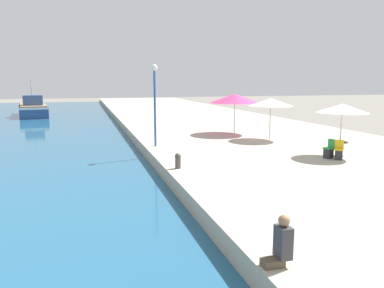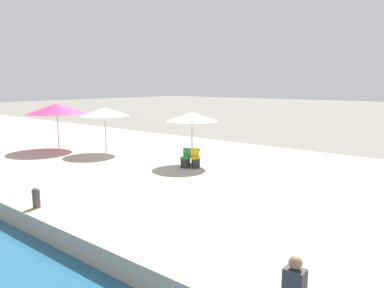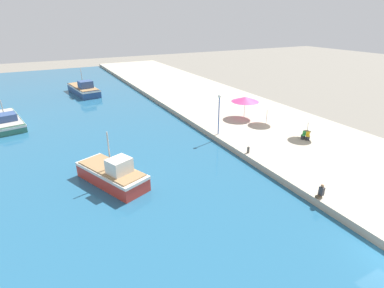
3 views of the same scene
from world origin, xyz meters
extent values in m
cube|color=#B2A893|center=(8.00, 37.00, 0.33)|extent=(16.00, 90.00, 0.66)
cube|color=red|center=(-12.49, 16.22, 0.70)|extent=(4.89, 7.16, 1.32)
cube|color=silver|center=(-12.49, 16.22, 1.24)|extent=(4.97, 7.24, 0.25)
cube|color=#99754C|center=(-12.49, 16.22, 1.41)|extent=(4.50, 6.59, 0.10)
cube|color=silver|center=(-12.03, 15.14, 2.06)|extent=(2.17, 2.04, 1.19)
cylinder|color=#B7B2A8|center=(-12.49, 16.22, 3.05)|extent=(0.12, 0.12, 3.18)
cube|color=#33705B|center=(-21.07, 37.20, 0.51)|extent=(4.81, 9.67, 0.94)
cube|color=silver|center=(-21.07, 37.20, 0.86)|extent=(4.89, 9.77, 0.25)
cube|color=#ADA89E|center=(-21.07, 37.20, 1.03)|extent=(4.42, 8.90, 0.10)
cube|color=#334C7F|center=(-20.77, 35.61, 1.50)|extent=(2.54, 2.41, 0.85)
cylinder|color=#B7B2A8|center=(-21.07, 37.20, 2.21)|extent=(0.12, 0.12, 2.26)
cube|color=navy|center=(-9.34, 50.00, 0.70)|extent=(4.43, 9.68, 1.32)
cube|color=silver|center=(-9.34, 50.00, 1.23)|extent=(4.51, 9.79, 0.25)
cube|color=#99754C|center=(-9.34, 50.00, 1.41)|extent=(4.08, 8.91, 0.10)
cube|color=#334C7F|center=(-9.10, 48.38, 2.05)|extent=(2.45, 2.35, 1.19)
cylinder|color=#B7B2A8|center=(-9.34, 50.00, 3.04)|extent=(0.12, 0.12, 3.17)
cylinder|color=#B7B7B7|center=(8.79, 15.12, 1.80)|extent=(0.06, 0.06, 2.29)
cone|color=white|center=(8.79, 15.12, 3.01)|extent=(2.47, 2.47, 0.43)
cylinder|color=#B7B7B7|center=(8.01, 20.89, 1.79)|extent=(0.06, 0.06, 2.27)
cone|color=white|center=(8.01, 20.89, 3.02)|extent=(2.77, 2.77, 0.48)
cylinder|color=#B7B7B7|center=(6.89, 24.00, 1.81)|extent=(0.06, 0.06, 2.31)
cone|color=#E5387A|center=(6.89, 24.00, 3.12)|extent=(3.56, 3.56, 0.62)
cylinder|color=#333338|center=(8.68, 15.01, 0.68)|extent=(0.44, 0.44, 0.04)
cylinder|color=#333338|center=(8.68, 15.01, 1.01)|extent=(0.08, 0.08, 0.70)
cylinder|color=#4C4742|center=(8.68, 15.01, 1.38)|extent=(0.80, 0.80, 0.04)
cube|color=#2D2D33|center=(8.22, 14.42, 0.88)|extent=(0.48, 0.48, 0.45)
cube|color=gold|center=(8.22, 14.42, 1.14)|extent=(0.56, 0.56, 0.06)
cube|color=gold|center=(8.34, 14.58, 1.37)|extent=(0.35, 0.29, 0.40)
cube|color=#2D2D33|center=(7.95, 14.83, 0.88)|extent=(0.41, 0.41, 0.45)
cube|color=#2D8E42|center=(7.95, 14.83, 1.14)|extent=(0.49, 0.49, 0.06)
cube|color=#2D8E42|center=(8.15, 14.88, 1.37)|extent=(0.16, 0.40, 0.40)
cube|color=brown|center=(0.29, 6.00, 0.74)|extent=(0.44, 0.28, 0.16)
cube|color=#38383D|center=(0.51, 6.00, 1.15)|extent=(0.26, 0.36, 0.65)
sphere|color=#9E704C|center=(0.51, 6.00, 1.59)|extent=(0.24, 0.24, 0.24)
cylinder|color=#4C4742|center=(0.53, 14.76, 0.88)|extent=(0.24, 0.24, 0.45)
sphere|color=#4C4742|center=(0.53, 14.76, 1.18)|extent=(0.26, 0.26, 0.26)
cylinder|color=#28519E|center=(0.62, 20.42, 2.76)|extent=(0.12, 0.12, 4.20)
sphere|color=white|center=(0.62, 20.42, 5.04)|extent=(0.36, 0.36, 0.36)
camera|label=1|loc=(-3.17, -0.23, 4.30)|focal=35.00mm
camera|label=2|loc=(-5.19, 3.58, 4.59)|focal=35.00mm
camera|label=3|loc=(-16.70, -6.32, 13.01)|focal=28.00mm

